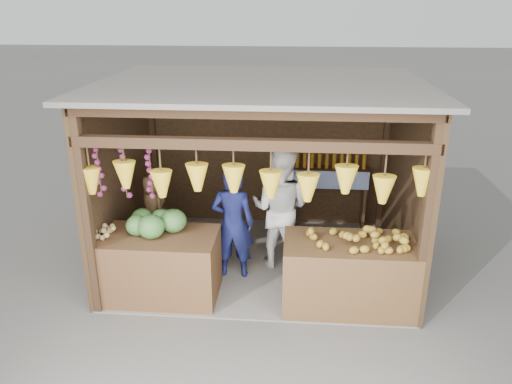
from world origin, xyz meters
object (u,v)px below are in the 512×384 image
Objects in this scene: counter_left at (161,266)px; man_standing at (233,224)px; woman_standing at (280,208)px; vendor_seated at (153,208)px; counter_right at (349,275)px.

counter_left is 0.91× the size of man_standing.
vendor_seated is (-1.87, 0.07, -0.09)m from woman_standing.
counter_left is 2.40m from counter_right.
woman_standing is 1.87m from vendor_seated.
man_standing is at bearing 157.47° from counter_right.
vendor_seated is at bearing -20.98° from man_standing.
man_standing reaches higher than vendor_seated.
vendor_seated reaches higher than counter_left.
man_standing is 1.31m from vendor_seated.
counter_left is 1.11m from man_standing.
vendor_seated is at bearing 12.55° from woman_standing.
counter_left is 0.82× the size of woman_standing.
counter_right is at bearing 156.72° from man_standing.
counter_left is at bearing 47.95° from woman_standing.
vendor_seated is (-1.23, 0.45, -0.01)m from man_standing.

